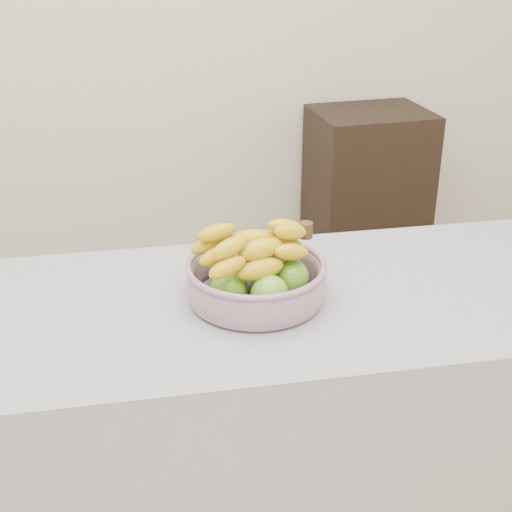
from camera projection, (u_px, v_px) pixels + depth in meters
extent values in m
cube|color=#92929A|center=(195.00, 474.00, 1.66)|extent=(2.00, 0.60, 0.90)
cube|color=black|center=(365.00, 207.00, 3.20)|extent=(0.51, 0.42, 0.87)
cylinder|color=#95A1B3|center=(256.00, 297.00, 1.48)|extent=(0.25, 0.25, 0.01)
torus|color=#95A1B3|center=(256.00, 265.00, 1.45)|extent=(0.29, 0.29, 0.01)
sphere|color=#65A31C|center=(269.00, 294.00, 1.40)|extent=(0.08, 0.08, 0.08)
sphere|color=#65A31C|center=(291.00, 277.00, 1.47)|extent=(0.08, 0.08, 0.08)
sphere|color=#65A31C|center=(264.00, 263.00, 1.53)|extent=(0.08, 0.08, 0.08)
sphere|color=#65A31C|center=(227.00, 270.00, 1.50)|extent=(0.08, 0.08, 0.08)
sphere|color=#65A31C|center=(228.00, 289.00, 1.42)|extent=(0.08, 0.08, 0.08)
ellipsoid|color=yellow|center=(260.00, 269.00, 1.40)|extent=(0.19, 0.10, 0.04)
ellipsoid|color=yellow|center=(252.00, 260.00, 1.44)|extent=(0.19, 0.08, 0.04)
ellipsoid|color=yellow|center=(244.00, 251.00, 1.48)|extent=(0.18, 0.05, 0.04)
ellipsoid|color=yellow|center=(261.00, 249.00, 1.41)|extent=(0.18, 0.11, 0.04)
ellipsoid|color=yellow|center=(252.00, 239.00, 1.45)|extent=(0.18, 0.04, 0.04)
cylinder|color=#382912|center=(306.00, 230.00, 1.46)|extent=(0.03, 0.03, 0.03)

